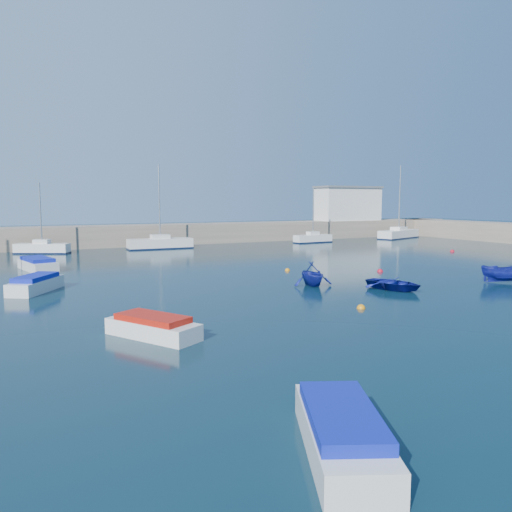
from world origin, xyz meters
name	(u,v)px	position (x,y,z in m)	size (l,w,h in m)	color
ground	(424,319)	(0.00, 0.00, 0.00)	(220.00, 220.00, 0.00)	#0B2431
back_wall	(160,234)	(0.00, 46.00, 1.30)	(96.00, 4.50, 2.60)	gray
right_arm	(486,231)	(44.00, 32.00, 1.30)	(4.50, 32.00, 2.60)	gray
harbor_office	(348,204)	(30.00, 46.00, 5.10)	(10.00, 4.00, 5.00)	silver
sailboat_5	(42,248)	(-14.42, 40.73, 0.61)	(5.74, 3.94, 7.56)	silver
sailboat_6	(160,243)	(-1.55, 40.33, 0.67)	(7.58, 2.28, 9.86)	silver
sailboat_7	(313,238)	(19.39, 39.56, 0.60)	(5.52, 1.80, 7.34)	silver
sailboat_8	(399,234)	(35.26, 40.31, 0.69)	(8.67, 4.98, 10.88)	silver
motorboat_0	(153,327)	(-12.48, 2.68, 0.44)	(3.39, 4.38, 0.94)	silver
motorboat_1	(36,284)	(-16.26, 16.23, 0.50)	(3.61, 4.48, 1.06)	silver
motorboat_2	(38,264)	(-15.61, 26.76, 0.50)	(2.92, 5.45, 1.07)	silver
motorboat_3	(342,432)	(-11.21, -8.65, 0.49)	(3.28, 4.72, 1.05)	silver
dinghy_center	(394,284)	(4.23, 6.81, 0.38)	(2.64, 3.70, 0.77)	navy
dinghy_left	(312,274)	(0.38, 10.43, 0.80)	(2.61, 3.02, 1.59)	navy
dinghy_right	(506,273)	(13.06, 5.48, 0.65)	(1.27, 3.37, 1.30)	navy
buoy_0	(361,309)	(-1.21, 3.25, 0.00)	(0.46, 0.46, 0.46)	orange
buoy_1	(380,272)	(8.84, 13.53, 0.00)	(0.48, 0.48, 0.48)	#B30D20
buoy_3	(287,271)	(2.52, 17.38, 0.00)	(0.41, 0.41, 0.41)	orange
buoy_4	(452,252)	(26.63, 22.32, 0.00)	(0.48, 0.48, 0.48)	#B30D20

